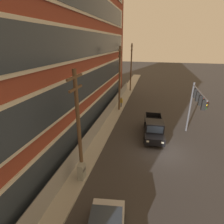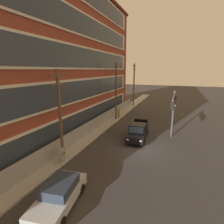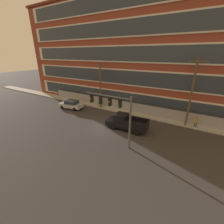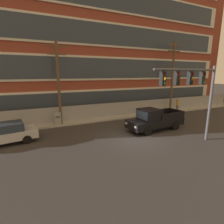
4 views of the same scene
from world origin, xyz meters
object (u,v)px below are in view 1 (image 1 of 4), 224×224
utility_pole_far_east (131,66)px  utility_pole_near_corner (78,124)px  pickup_truck_black (154,128)px  electrical_cabinet (82,172)px  pedestrian_near_cabinet (121,102)px  traffic_signal_mast (196,101)px  utility_pole_midblock (120,77)px

utility_pole_far_east → utility_pole_near_corner: bearing=-179.9°
pickup_truck_black → electrical_cabinet: 9.31m
utility_pole_far_east → pickup_truck_black: bearing=-164.2°
utility_pole_far_east → pedestrian_near_cabinet: bearing=-179.7°
pickup_truck_black → traffic_signal_mast: bearing=-85.6°
utility_pole_far_east → utility_pole_midblock: bearing=179.9°
traffic_signal_mast → utility_pole_near_corner: 11.74m
utility_pole_midblock → pedestrian_near_cabinet: utility_pole_midblock is taller
traffic_signal_mast → utility_pole_midblock: (6.41, 8.82, 0.72)m
traffic_signal_mast → utility_pole_near_corner: utility_pole_near_corner is taller
traffic_signal_mast → utility_pole_midblock: size_ratio=0.63×
traffic_signal_mast → pedestrian_near_cabinet: (7.61, 8.73, -3.25)m
traffic_signal_mast → utility_pole_far_east: (17.85, 8.79, 0.87)m
utility_pole_near_corner → utility_pole_far_east: 25.69m
pickup_truck_black → electrical_cabinet: size_ratio=4.02×
pickup_truck_black → pedestrian_near_cabinet: bearing=32.6°
utility_pole_near_corner → utility_pole_midblock: bearing=0.3°
traffic_signal_mast → pedestrian_near_cabinet: bearing=48.9°
utility_pole_near_corner → pedestrian_near_cabinet: 15.82m
traffic_signal_mast → utility_pole_near_corner: size_ratio=0.70×
traffic_signal_mast → pedestrian_near_cabinet: size_ratio=3.35×
pedestrian_near_cabinet → electrical_cabinet: bearing=-179.6°
utility_pole_near_corner → electrical_cabinet: utility_pole_near_corner is taller
pedestrian_near_cabinet → utility_pole_far_east: bearing=0.3°
traffic_signal_mast → pedestrian_near_cabinet: 12.03m
utility_pole_midblock → pedestrian_near_cabinet: size_ratio=5.35×
pickup_truck_black → utility_pole_near_corner: (-7.55, 5.07, 3.46)m
utility_pole_midblock → pedestrian_near_cabinet: bearing=-4.0°
pedestrian_near_cabinet → traffic_signal_mast: bearing=-131.1°
electrical_cabinet → traffic_signal_mast: bearing=-46.6°
utility_pole_midblock → electrical_cabinet: bearing=-179.3°
utility_pole_near_corner → utility_pole_far_east: (25.68, 0.05, 0.69)m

